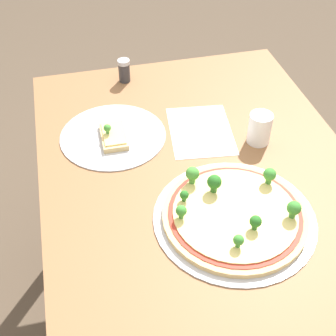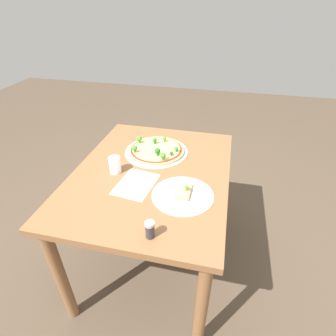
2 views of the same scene
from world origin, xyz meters
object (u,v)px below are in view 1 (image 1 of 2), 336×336
at_px(condiment_shaker, 124,70).
at_px(dining_table, 197,191).
at_px(pizza_tray_whole, 234,214).
at_px(pizza_tray_slice, 113,136).
at_px(drinking_cup, 260,128).

bearing_deg(condiment_shaker, dining_table, 15.25).
distance_m(pizza_tray_whole, condiment_shaker, 0.68).
bearing_deg(condiment_shaker, pizza_tray_slice, -16.01).
height_order(pizza_tray_whole, condiment_shaker, condiment_shaker).
distance_m(dining_table, drinking_cup, 0.25).
relative_size(dining_table, pizza_tray_slice, 3.58).
bearing_deg(dining_table, pizza_tray_slice, -128.52).
xyz_separation_m(pizza_tray_slice, drinking_cup, (0.11, 0.40, 0.04)).
xyz_separation_m(dining_table, drinking_cup, (-0.05, 0.19, 0.15)).
bearing_deg(pizza_tray_whole, pizza_tray_slice, -147.58).
xyz_separation_m(pizza_tray_whole, pizza_tray_slice, (-0.37, -0.24, -0.01)).
height_order(drinking_cup, condiment_shaker, drinking_cup).
relative_size(pizza_tray_whole, pizza_tray_slice, 1.28).
bearing_deg(drinking_cup, pizza_tray_whole, -32.12).
distance_m(dining_table, pizza_tray_whole, 0.24).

